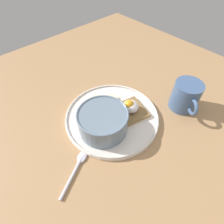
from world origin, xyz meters
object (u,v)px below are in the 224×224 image
(banana_slice_left, at_px, (104,100))
(coffee_mug, at_px, (186,96))
(oatmeal_bowl, at_px, (103,121))
(banana_slice_front, at_px, (96,99))
(banana_slice_back, at_px, (107,106))
(toast_slice, at_px, (130,111))
(spoon, at_px, (77,167))
(banana_slice_right, at_px, (113,99))
(poached_egg, at_px, (130,106))

(banana_slice_left, bearing_deg, coffee_mug, -135.94)
(oatmeal_bowl, xyz_separation_m, banana_slice_front, (0.10, -0.06, -0.03))
(banana_slice_front, xyz_separation_m, banana_slice_left, (-0.02, -0.02, 0.00))
(oatmeal_bowl, bearing_deg, banana_slice_front, -29.04)
(banana_slice_front, relative_size, banana_slice_back, 0.69)
(toast_slice, xyz_separation_m, spoon, (-0.03, 0.23, -0.01))
(toast_slice, distance_m, banana_slice_left, 0.10)
(oatmeal_bowl, relative_size, banana_slice_right, 3.63)
(banana_slice_front, bearing_deg, banana_slice_right, -128.83)
(banana_slice_back, xyz_separation_m, coffee_mug, (-0.16, -0.19, 0.03))
(banana_slice_right, bearing_deg, oatmeal_bowl, 124.05)
(banana_slice_back, bearing_deg, spoon, 117.00)
(banana_slice_right, bearing_deg, poached_egg, -178.85)
(banana_slice_right, height_order, coffee_mug, coffee_mug)
(toast_slice, bearing_deg, banana_slice_left, 16.32)
(banana_slice_left, bearing_deg, toast_slice, -163.68)
(banana_slice_back, bearing_deg, toast_slice, -151.17)
(oatmeal_bowl, height_order, poached_egg, oatmeal_bowl)
(banana_slice_back, height_order, banana_slice_right, banana_slice_right)
(banana_slice_back, bearing_deg, banana_slice_right, -71.30)
(banana_slice_back, relative_size, spoon, 0.40)
(banana_slice_front, bearing_deg, banana_slice_back, -168.88)
(oatmeal_bowl, bearing_deg, banana_slice_right, -55.95)
(oatmeal_bowl, relative_size, banana_slice_front, 4.15)
(oatmeal_bowl, height_order, banana_slice_front, oatmeal_bowl)
(oatmeal_bowl, bearing_deg, banana_slice_left, -42.36)
(banana_slice_back, bearing_deg, oatmeal_bowl, 130.37)
(oatmeal_bowl, relative_size, spoon, 1.15)
(banana_slice_front, height_order, banana_slice_right, banana_slice_front)
(banana_slice_left, distance_m, coffee_mug, 0.26)
(banana_slice_front, distance_m, banana_slice_left, 0.03)
(banana_slice_front, distance_m, spoon, 0.23)
(banana_slice_left, distance_m, banana_slice_right, 0.03)
(spoon, bearing_deg, banana_slice_left, -58.32)
(poached_egg, bearing_deg, spoon, 98.02)
(oatmeal_bowl, distance_m, spoon, 0.14)
(poached_egg, relative_size, banana_slice_left, 1.40)
(oatmeal_bowl, height_order, banana_slice_back, oatmeal_bowl)
(oatmeal_bowl, distance_m, coffee_mug, 0.27)
(banana_slice_left, xyz_separation_m, coffee_mug, (-0.18, -0.18, 0.03))
(toast_slice, height_order, banana_slice_right, same)
(toast_slice, relative_size, coffee_mug, 1.03)
(poached_egg, height_order, coffee_mug, coffee_mug)
(banana_slice_back, bearing_deg, banana_slice_front, 11.12)
(spoon, bearing_deg, poached_egg, -81.98)
(poached_egg, height_order, spoon, poached_egg)
(poached_egg, xyz_separation_m, banana_slice_left, (0.09, 0.03, -0.02))
(banana_slice_left, relative_size, coffee_mug, 0.44)
(coffee_mug, bearing_deg, banana_slice_left, 44.06)
(banana_slice_front, relative_size, banana_slice_right, 0.87)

